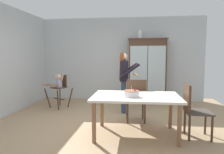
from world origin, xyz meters
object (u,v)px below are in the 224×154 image
(china_cabinet, at_px, (147,70))
(birthday_cake, at_px, (131,93))
(high_chair_with_toddler, at_px, (59,85))
(adult_person, at_px, (124,75))
(dining_chair_far_side, at_px, (136,98))
(dining_table, at_px, (136,100))
(dining_chair_right_end, at_px, (193,107))
(ceramic_vase, at_px, (140,35))

(china_cabinet, height_order, birthday_cake, china_cabinet)
(high_chair_with_toddler, xyz_separation_m, adult_person, (1.85, -0.27, 0.31))
(dining_chair_far_side, bearing_deg, dining_table, 84.89)
(dining_chair_far_side, bearing_deg, birthday_cake, 79.38)
(china_cabinet, height_order, dining_table, china_cabinet)
(birthday_cake, bearing_deg, dining_chair_right_end, 6.46)
(high_chair_with_toddler, bearing_deg, china_cabinet, 52.11)
(dining_table, bearing_deg, high_chair_with_toddler, 140.41)
(dining_chair_right_end, bearing_deg, high_chair_with_toddler, 60.75)
(china_cabinet, relative_size, high_chair_with_toddler, 2.11)
(china_cabinet, height_order, high_chair_with_toddler, china_cabinet)
(adult_person, bearing_deg, dining_table, -176.12)
(high_chair_with_toddler, height_order, dining_chair_right_end, dining_chair_right_end)
(china_cabinet, bearing_deg, high_chair_with_toddler, -156.46)
(ceramic_vase, height_order, dining_chair_far_side, ceramic_vase)
(ceramic_vase, bearing_deg, adult_person, -106.17)
(adult_person, relative_size, dining_table, 0.96)
(adult_person, height_order, dining_chair_right_end, adult_person)
(birthday_cake, height_order, dining_chair_far_side, dining_chair_far_side)
(adult_person, distance_m, dining_chair_far_side, 0.95)
(ceramic_vase, height_order, birthday_cake, ceramic_vase)
(adult_person, height_order, birthday_cake, adult_person)
(china_cabinet, xyz_separation_m, dining_table, (-0.31, -2.89, -0.35))
(dining_chair_far_side, xyz_separation_m, dining_chair_right_end, (1.01, -0.71, 0.00))
(ceramic_vase, relative_size, dining_chair_far_side, 0.28)
(birthday_cake, distance_m, dining_chair_far_side, 0.87)
(china_cabinet, relative_size, birthday_cake, 7.14)
(adult_person, relative_size, dining_chair_far_side, 1.59)
(dining_chair_right_end, bearing_deg, ceramic_vase, 18.11)
(high_chair_with_toddler, relative_size, adult_person, 0.62)
(birthday_cake, bearing_deg, ceramic_vase, 87.24)
(china_cabinet, bearing_deg, adult_person, -115.14)
(adult_person, bearing_deg, dining_chair_right_end, -146.81)
(dining_chair_right_end, bearing_deg, birthday_cake, 96.44)
(birthday_cake, distance_m, dining_chair_right_end, 1.12)
(adult_person, xyz_separation_m, birthday_cake, (0.25, -1.63, -0.17))
(birthday_cake, xyz_separation_m, dining_chair_far_side, (0.07, 0.84, -0.24))
(ceramic_vase, distance_m, dining_chair_far_side, 2.66)
(ceramic_vase, bearing_deg, dining_table, -91.28)
(dining_table, height_order, dining_chair_right_end, dining_chair_right_end)
(dining_table, distance_m, dining_chair_right_end, 1.01)
(dining_table, xyz_separation_m, dining_chair_far_side, (-0.01, 0.74, -0.10))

